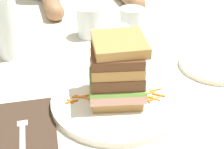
{
  "coord_description": "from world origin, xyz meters",
  "views": [
    {
      "loc": [
        -0.17,
        -0.54,
        0.4
      ],
      "look_at": [
        -0.01,
        0.01,
        0.06
      ],
      "focal_mm": 49.85,
      "sensor_mm": 36.0,
      "label": 1
    }
  ],
  "objects_px": {
    "fork": "(22,132)",
    "knife": "(193,94)",
    "empty_tumbler_1": "(132,23)",
    "sandwich": "(116,71)",
    "juice_glass": "(116,44)",
    "side_plate": "(216,65)",
    "empty_tumbler_0": "(89,22)",
    "main_plate": "(116,100)",
    "napkin_dark": "(22,126)",
    "water_bottle": "(4,15)"
  },
  "relations": [
    {
      "from": "juice_glass",
      "to": "empty_tumbler_1",
      "type": "xyz_separation_m",
      "value": [
        0.09,
        0.12,
        0.01
      ]
    },
    {
      "from": "fork",
      "to": "empty_tumbler_0",
      "type": "xyz_separation_m",
      "value": [
        0.22,
        0.4,
        0.04
      ]
    },
    {
      "from": "sandwich",
      "to": "napkin_dark",
      "type": "relative_size",
      "value": 0.81
    },
    {
      "from": "knife",
      "to": "side_plate",
      "type": "xyz_separation_m",
      "value": [
        0.12,
        0.09,
        0.01
      ]
    },
    {
      "from": "main_plate",
      "to": "napkin_dark",
      "type": "bearing_deg",
      "value": -174.42
    },
    {
      "from": "sandwich",
      "to": "knife",
      "type": "distance_m",
      "value": 0.19
    },
    {
      "from": "juice_glass",
      "to": "empty_tumbler_0",
      "type": "height_order",
      "value": "empty_tumbler_0"
    },
    {
      "from": "sandwich",
      "to": "napkin_dark",
      "type": "height_order",
      "value": "sandwich"
    },
    {
      "from": "empty_tumbler_1",
      "to": "napkin_dark",
      "type": "bearing_deg",
      "value": -135.59
    },
    {
      "from": "juice_glass",
      "to": "water_bottle",
      "type": "height_order",
      "value": "water_bottle"
    },
    {
      "from": "main_plate",
      "to": "side_plate",
      "type": "distance_m",
      "value": 0.3
    },
    {
      "from": "fork",
      "to": "water_bottle",
      "type": "relative_size",
      "value": 0.63
    },
    {
      "from": "sandwich",
      "to": "empty_tumbler_1",
      "type": "height_order",
      "value": "sandwich"
    },
    {
      "from": "knife",
      "to": "water_bottle",
      "type": "bearing_deg",
      "value": 141.11
    },
    {
      "from": "fork",
      "to": "empty_tumbler_1",
      "type": "distance_m",
      "value": 0.5
    },
    {
      "from": "sandwich",
      "to": "juice_glass",
      "type": "relative_size",
      "value": 1.57
    },
    {
      "from": "knife",
      "to": "juice_glass",
      "type": "height_order",
      "value": "juice_glass"
    },
    {
      "from": "fork",
      "to": "juice_glass",
      "type": "xyz_separation_m",
      "value": [
        0.26,
        0.24,
        0.03
      ]
    },
    {
      "from": "knife",
      "to": "side_plate",
      "type": "relative_size",
      "value": 1.09
    },
    {
      "from": "knife",
      "to": "napkin_dark",
      "type": "bearing_deg",
      "value": -180.0
    },
    {
      "from": "empty_tumbler_1",
      "to": "juice_glass",
      "type": "bearing_deg",
      "value": -125.96
    },
    {
      "from": "napkin_dark",
      "to": "empty_tumbler_1",
      "type": "bearing_deg",
      "value": 44.41
    },
    {
      "from": "sandwich",
      "to": "juice_glass",
      "type": "distance_m",
      "value": 0.21
    },
    {
      "from": "knife",
      "to": "juice_glass",
      "type": "bearing_deg",
      "value": 116.99
    },
    {
      "from": "empty_tumbler_1",
      "to": "side_plate",
      "type": "relative_size",
      "value": 0.49
    },
    {
      "from": "fork",
      "to": "empty_tumbler_0",
      "type": "bearing_deg",
      "value": 60.88
    },
    {
      "from": "main_plate",
      "to": "fork",
      "type": "xyz_separation_m",
      "value": [
        -0.2,
        -0.04,
        -0.0
      ]
    },
    {
      "from": "main_plate",
      "to": "napkin_dark",
      "type": "relative_size",
      "value": 1.65
    },
    {
      "from": "side_plate",
      "to": "juice_glass",
      "type": "bearing_deg",
      "value": 150.91
    },
    {
      "from": "napkin_dark",
      "to": "empty_tumbler_0",
      "type": "xyz_separation_m",
      "value": [
        0.22,
        0.38,
        0.04
      ]
    },
    {
      "from": "knife",
      "to": "empty_tumbler_1",
      "type": "relative_size",
      "value": 2.21
    },
    {
      "from": "napkin_dark",
      "to": "side_plate",
      "type": "bearing_deg",
      "value": 10.89
    },
    {
      "from": "main_plate",
      "to": "empty_tumbler_1",
      "type": "xyz_separation_m",
      "value": [
        0.15,
        0.32,
        0.04
      ]
    },
    {
      "from": "napkin_dark",
      "to": "juice_glass",
      "type": "xyz_separation_m",
      "value": [
        0.26,
        0.22,
        0.04
      ]
    },
    {
      "from": "juice_glass",
      "to": "empty_tumbler_1",
      "type": "distance_m",
      "value": 0.15
    },
    {
      "from": "side_plate",
      "to": "empty_tumbler_0",
      "type": "bearing_deg",
      "value": 132.71
    },
    {
      "from": "fork",
      "to": "side_plate",
      "type": "height_order",
      "value": "side_plate"
    },
    {
      "from": "napkin_dark",
      "to": "side_plate",
      "type": "height_order",
      "value": "side_plate"
    },
    {
      "from": "main_plate",
      "to": "knife",
      "type": "bearing_deg",
      "value": -6.24
    },
    {
      "from": "napkin_dark",
      "to": "fork",
      "type": "xyz_separation_m",
      "value": [
        -0.0,
        -0.02,
        0.0
      ]
    },
    {
      "from": "side_plate",
      "to": "water_bottle",
      "type": "bearing_deg",
      "value": 156.55
    },
    {
      "from": "empty_tumbler_1",
      "to": "empty_tumbler_0",
      "type": "bearing_deg",
      "value": 161.35
    },
    {
      "from": "fork",
      "to": "empty_tumbler_0",
      "type": "distance_m",
      "value": 0.46
    },
    {
      "from": "fork",
      "to": "empty_tumbler_0",
      "type": "relative_size",
      "value": 1.82
    },
    {
      "from": "fork",
      "to": "knife",
      "type": "xyz_separation_m",
      "value": [
        0.37,
        0.02,
        -0.0
      ]
    },
    {
      "from": "main_plate",
      "to": "juice_glass",
      "type": "bearing_deg",
      "value": 72.53
    },
    {
      "from": "juice_glass",
      "to": "sandwich",
      "type": "bearing_deg",
      "value": -107.4
    },
    {
      "from": "water_bottle",
      "to": "empty_tumbler_1",
      "type": "height_order",
      "value": "water_bottle"
    },
    {
      "from": "water_bottle",
      "to": "napkin_dark",
      "type": "bearing_deg",
      "value": -87.53
    },
    {
      "from": "main_plate",
      "to": "napkin_dark",
      "type": "xyz_separation_m",
      "value": [
        -0.2,
        -0.02,
        -0.01
      ]
    }
  ]
}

